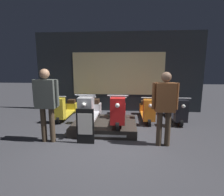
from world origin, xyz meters
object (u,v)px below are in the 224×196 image
scooter_display_left (91,110)px  scooter_backrow_2 (119,110)px  person_left_browsing (46,99)px  scooter_backrow_3 (147,110)px  scooter_backrow_4 (175,111)px  price_sign_board (85,126)px  person_right_browsing (165,103)px  scooter_display_right (119,111)px  scooter_backrow_1 (92,109)px  scooter_backrow_0 (65,109)px

scooter_display_left → scooter_backrow_2: (0.79, 1.09, -0.24)m
person_left_browsing → scooter_backrow_3: bearing=37.0°
scooter_backrow_3 → scooter_backrow_4: size_ratio=1.00×
person_left_browsing → price_sign_board: (0.95, -0.06, -0.64)m
scooter_backrow_2 → person_right_browsing: bearing=-60.6°
scooter_display_right → scooter_backrow_1: scooter_display_right is taller
scooter_backrow_3 → person_right_browsing: size_ratio=1.02×
scooter_backrow_1 → person_right_browsing: person_right_browsing is taller
scooter_backrow_1 → person_right_browsing: (2.08, -1.99, 0.68)m
scooter_display_right → person_right_browsing: 1.48m
scooter_backrow_1 → scooter_backrow_4: 2.90m
scooter_backrow_2 → scooter_backrow_3: bearing=0.0°
scooter_backrow_2 → scooter_display_left: bearing=-125.9°
scooter_backrow_2 → scooter_backrow_4: (1.93, 0.00, 0.00)m
scooter_backrow_1 → price_sign_board: (0.24, -2.05, 0.10)m
scooter_backrow_0 → scooter_display_right: bearing=-29.0°
scooter_backrow_0 → scooter_backrow_2: bearing=0.0°
scooter_display_right → scooter_backrow_4: size_ratio=1.00×
scooter_display_left → price_sign_board: 0.97m
scooter_backrow_2 → person_right_browsing: (1.12, -1.99, 0.68)m
person_right_browsing → scooter_backrow_4: bearing=67.8°
scooter_backrow_2 → scooter_backrow_3: 0.97m
scooter_backrow_4 → person_left_browsing: 4.18m
scooter_backrow_0 → scooter_backrow_4: bearing=0.0°
scooter_backrow_4 → price_sign_board: 3.35m
scooter_backrow_4 → scooter_backrow_3: bearing=180.0°
scooter_display_left → price_sign_board: scooter_display_left is taller
scooter_backrow_0 → scooter_backrow_4: 3.86m
scooter_display_left → scooter_backrow_2: scooter_display_left is taller
scooter_display_left → price_sign_board: bearing=-86.3°
scooter_display_left → scooter_backrow_2: 1.37m
scooter_display_right → person_left_browsing: person_left_browsing is taller
scooter_display_right → scooter_backrow_1: size_ratio=1.00×
scooter_backrow_1 → scooter_backrow_2: 0.97m
scooter_display_left → person_right_browsing: (1.91, -0.90, 0.44)m
scooter_display_right → scooter_backrow_2: 1.12m
scooter_backrow_1 → person_right_browsing: 2.96m
scooter_backrow_0 → person_left_browsing: size_ratio=0.99×
scooter_display_right → person_right_browsing: size_ratio=1.02×
scooter_display_right → scooter_backrow_3: 1.45m
scooter_display_right → scooter_backrow_4: (1.90, 1.09, -0.24)m
scooter_backrow_4 → price_sign_board: size_ratio=2.04×
scooter_display_left → scooter_display_right: size_ratio=1.00×
person_right_browsing → price_sign_board: person_right_browsing is taller
scooter_display_right → price_sign_board: 1.23m
scooter_backrow_0 → scooter_backrow_1: 0.97m
scooter_backrow_0 → scooter_backrow_1: same height
scooter_backrow_0 → person_left_browsing: 2.14m
scooter_display_right → scooter_backrow_0: size_ratio=1.00×
scooter_backrow_4 → person_right_browsing: person_right_browsing is taller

